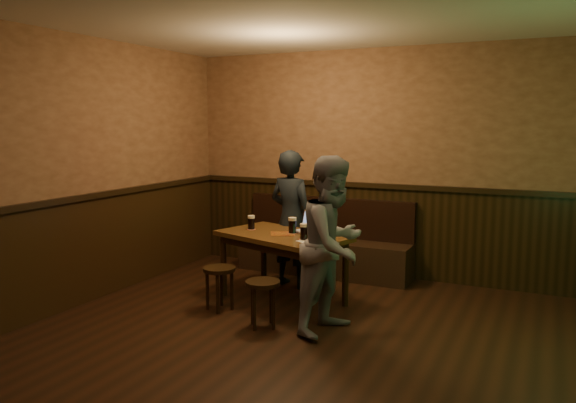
# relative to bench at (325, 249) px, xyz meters

# --- Properties ---
(room) EXTENTS (5.04, 6.04, 2.84)m
(room) POSITION_rel_bench_xyz_m (0.60, -2.53, 0.89)
(room) COLOR black
(room) RESTS_ON ground
(bench) EXTENTS (2.20, 0.50, 0.95)m
(bench) POSITION_rel_bench_xyz_m (0.00, 0.00, 0.00)
(bench) COLOR black
(bench) RESTS_ON ground
(pub_table) EXTENTS (1.54, 1.15, 0.74)m
(pub_table) POSITION_rel_bench_xyz_m (-0.00, -1.22, 0.32)
(pub_table) COLOR brown
(pub_table) RESTS_ON ground
(stool_left) EXTENTS (0.43, 0.43, 0.45)m
(stool_left) POSITION_rel_bench_xyz_m (-0.45, -1.77, 0.04)
(stool_left) COLOR black
(stool_left) RESTS_ON ground
(stool_right) EXTENTS (0.38, 0.38, 0.44)m
(stool_right) POSITION_rel_bench_xyz_m (0.18, -2.01, 0.04)
(stool_right) COLOR black
(stool_right) RESTS_ON ground
(pint_left) EXTENTS (0.10, 0.10, 0.16)m
(pint_left) POSITION_rel_bench_xyz_m (-0.42, -1.15, 0.50)
(pint_left) COLOR #9D2D13
(pint_left) RESTS_ON pub_table
(pint_mid) EXTENTS (0.11, 0.11, 0.17)m
(pint_mid) POSITION_rel_bench_xyz_m (0.08, -1.16, 0.51)
(pint_mid) COLOR #9D2D13
(pint_mid) RESTS_ON pub_table
(pint_right) EXTENTS (0.11, 0.11, 0.17)m
(pint_right) POSITION_rel_bench_xyz_m (0.33, -1.41, 0.50)
(pint_right) COLOR #9D2D13
(pint_right) RESTS_ON pub_table
(laptop) EXTENTS (0.37, 0.33, 0.22)m
(laptop) POSITION_rel_bench_xyz_m (0.23, -1.01, 0.48)
(laptop) COLOR silver
(laptop) RESTS_ON pub_table
(menu) EXTENTS (0.27, 0.24, 0.00)m
(menu) POSITION_rel_bench_xyz_m (0.41, -1.49, 0.42)
(menu) COLOR silver
(menu) RESTS_ON pub_table
(person_suit) EXTENTS (0.65, 0.50, 1.59)m
(person_suit) POSITION_rel_bench_xyz_m (-0.15, -0.68, 0.49)
(person_suit) COLOR black
(person_suit) RESTS_ON ground
(person_grey) EXTENTS (0.77, 0.90, 1.61)m
(person_grey) POSITION_rel_bench_xyz_m (0.81, -1.82, 0.50)
(person_grey) COLOR gray
(person_grey) RESTS_ON ground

